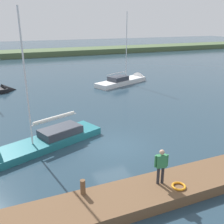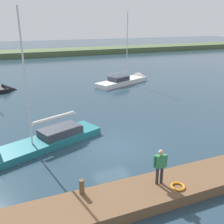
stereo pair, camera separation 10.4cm
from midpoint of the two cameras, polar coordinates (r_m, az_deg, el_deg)
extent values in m
plane|color=#263D4C|center=(17.09, 0.38, -7.49)|extent=(200.00, 200.00, 0.00)
cube|color=#4C603D|center=(64.56, -17.56, 11.61)|extent=(180.00, 8.00, 2.40)
cube|color=brown|center=(12.86, 10.29, -16.42)|extent=(23.29, 2.24, 0.53)
cylinder|color=brown|center=(11.88, -6.65, -15.97)|extent=(0.23, 0.23, 0.68)
torus|color=orange|center=(12.72, 14.14, -15.45)|extent=(0.66, 0.66, 0.10)
cube|color=#1E6B75|center=(17.71, -13.89, -6.75)|extent=(7.61, 4.56, 0.73)
cube|color=#333842|center=(17.90, -11.37, -4.10)|extent=(3.09, 2.42, 0.49)
cylinder|color=silver|center=(15.83, -18.55, 6.54)|extent=(0.10, 0.10, 8.03)
cylinder|color=silver|center=(17.38, -12.59, -1.61)|extent=(3.18, 1.30, 0.08)
cylinder|color=silver|center=(17.34, -12.62, -1.24)|extent=(2.91, 1.30, 0.21)
cube|color=white|center=(33.75, 1.92, 6.22)|extent=(7.76, 4.80, 1.00)
cone|color=white|center=(36.95, 6.47, 7.26)|extent=(2.46, 2.56, 2.02)
cube|color=#333842|center=(33.17, 1.26, 7.36)|extent=(2.79, 2.44, 0.55)
cylinder|color=silver|center=(33.68, 3.08, 14.13)|extent=(0.10, 0.10, 8.23)
cylinder|color=silver|center=(32.87, 0.99, 8.50)|extent=(3.17, 1.40, 0.08)
cone|color=black|center=(32.73, -21.52, 4.41)|extent=(2.00, 2.11, 1.72)
cylinder|color=#28282D|center=(12.62, 10.74, -13.37)|extent=(0.14, 0.14, 0.87)
cylinder|color=#28282D|center=(12.55, 9.82, -13.51)|extent=(0.14, 0.14, 0.87)
cube|color=#337F4C|center=(12.21, 10.49, -10.51)|extent=(0.51, 0.31, 0.61)
sphere|color=tan|center=(11.99, 10.62, -8.62)|extent=(0.23, 0.23, 0.23)
cylinder|color=#337F4C|center=(12.30, 11.75, -10.28)|extent=(0.09, 0.09, 0.58)
cylinder|color=#337F4C|center=(12.11, 9.21, -10.61)|extent=(0.09, 0.09, 0.58)
camera|label=1|loc=(0.05, -90.15, -0.05)|focal=41.83mm
camera|label=2|loc=(0.05, 89.85, 0.05)|focal=41.83mm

